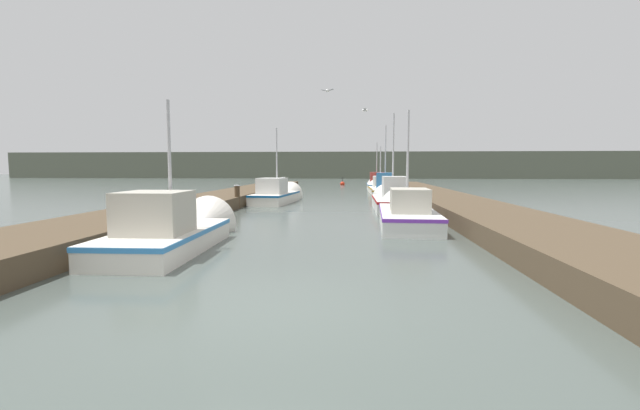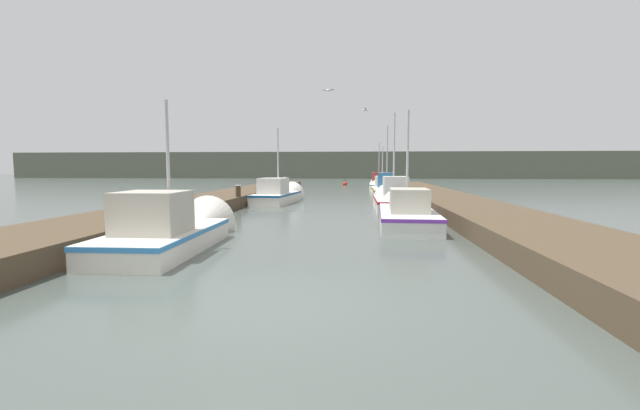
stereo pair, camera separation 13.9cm
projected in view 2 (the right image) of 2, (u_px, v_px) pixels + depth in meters
The scene contains 18 objects.
ground_plane at pixel (266, 308), 5.99m from camera, with size 200.00×200.00×0.00m.
dock_left at pixel (223, 199), 22.33m from camera, with size 2.94×40.00×0.55m.
dock_right at pixel (447, 201), 21.35m from camera, with size 2.94×40.00×0.55m.
distant_shore_ridge at pixel (350, 165), 79.11m from camera, with size 120.00×16.00×4.49m.
fishing_boat_0 at pixel (176, 230), 10.63m from camera, with size 1.89×5.42×4.12m.
fishing_boat_1 at pixel (405, 212), 15.04m from camera, with size 2.00×6.33×4.41m.
fishing_boat_2 at pixel (393, 200), 20.03m from camera, with size 1.73×5.63×4.94m.
fishing_boat_3 at pixel (280, 194), 23.86m from camera, with size 2.17×5.79×4.57m.
fishing_boat_4 at pixel (387, 190), 27.82m from camera, with size 1.95×6.49×4.96m.
fishing_boat_5 at pixel (382, 188), 32.40m from camera, with size 1.73×6.01×4.01m.
fishing_boat_6 at pixel (379, 184), 37.61m from camera, with size 1.68×5.47×4.56m.
mooring_piling_0 at pixel (264, 193), 24.89m from camera, with size 0.30×0.30×0.95m.
mooring_piling_1 at pixel (391, 182), 36.84m from camera, with size 0.26×0.26×1.36m.
mooring_piling_2 at pixel (238, 197), 20.34m from camera, with size 0.29×0.29×1.11m.
mooring_piling_3 at pixel (285, 184), 34.00m from camera, with size 0.29×0.29×1.16m.
channel_buoy at pixel (345, 184), 46.17m from camera, with size 0.49×0.49×0.99m.
seagull_lead at pixel (366, 110), 18.70m from camera, with size 0.29×0.55×0.12m.
seagull_1 at pixel (328, 91), 18.64m from camera, with size 0.56×0.31×0.12m.
Camera 2 is at (1.26, -5.75, 1.98)m, focal length 24.00 mm.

